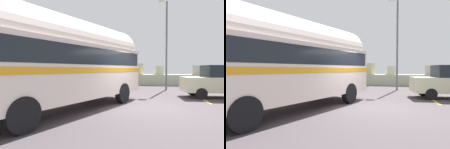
% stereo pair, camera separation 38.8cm
% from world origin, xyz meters
% --- Properties ---
extents(ground, '(32.00, 26.00, 0.02)m').
position_xyz_m(ground, '(0.00, 0.00, 0.01)').
color(ground, '#423B3E').
extents(breakwater, '(31.36, 1.97, 2.33)m').
position_xyz_m(breakwater, '(-0.23, 11.78, 0.67)').
color(breakwater, '#AFB796').
rests_on(breakwater, ground).
extents(vintage_coach, '(5.28, 8.87, 3.70)m').
position_xyz_m(vintage_coach, '(-3.09, -1.25, 2.05)').
color(vintage_coach, black).
rests_on(vintage_coach, ground).
extents(parked_car_nearest, '(4.24, 2.09, 1.86)m').
position_xyz_m(parked_car_nearest, '(4.13, 3.65, 0.97)').
color(parked_car_nearest, black).
rests_on(parked_car_nearest, ground).
extents(lamp_post, '(0.71, 0.76, 6.91)m').
position_xyz_m(lamp_post, '(1.30, 7.13, 3.87)').
color(lamp_post, '#5B5B60').
rests_on(lamp_post, ground).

